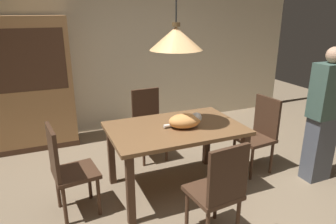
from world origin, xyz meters
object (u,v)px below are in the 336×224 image
Objects in this scene: cat_sleeping at (186,121)px; person_standing at (324,117)px; dining_table at (175,135)px; chair_near_front at (219,189)px; chair_far_back at (148,121)px; chair_left_side at (67,167)px; hutch_bookcase at (31,87)px; pendant_lamp at (176,38)px; chair_right_side at (259,131)px.

person_standing reaches higher than cat_sleeping.
dining_table is 1.51× the size of chair_near_front.
chair_left_side is at bearing -141.73° from chair_far_back.
dining_table is 0.76× the size of hutch_bookcase.
chair_left_side is 0.72× the size of pendant_lamp.
dining_table is 1.14m from chair_right_side.
chair_near_front is at bearing -62.57° from hutch_bookcase.
pendant_lamp is at bearing -52.61° from hutch_bookcase.
chair_near_front is (-1.12, -0.89, 0.00)m from chair_right_side.
dining_table is 3.54× the size of cat_sleeping.
person_standing is (0.51, -0.45, 0.27)m from chair_right_side.
chair_left_side reaches higher than cat_sleeping.
chair_right_side is 1.00× the size of chair_left_side.
dining_table is at bearing -89.10° from pendant_lamp.
person_standing is at bearing 15.07° from chair_near_front.
dining_table is 0.89m from chair_near_front.
chair_right_side is 0.73m from person_standing.
dining_table is 0.89m from chair_far_back.
dining_table is 0.21m from cat_sleeping.
dining_table is at bearing 0.47° from chair_left_side.
chair_far_back is 1.00× the size of chair_left_side.
chair_right_side is at bearing 138.68° from person_standing.
dining_table is 1.14m from chair_left_side.
chair_near_front is at bearing -89.51° from dining_table.
cat_sleeping is 2.41m from hutch_bookcase.
chair_far_back is 1.45m from pendant_lamp.
chair_left_side is at bearing -179.53° from pendant_lamp.
chair_near_front is at bearing -164.93° from person_standing.
cat_sleeping is (-1.04, -0.08, 0.32)m from chair_right_side.
pendant_lamp is 0.84× the size of person_standing.
chair_near_front is at bearing -37.43° from chair_left_side.
person_standing is (1.55, -0.37, -0.05)m from cat_sleeping.
pendant_lamp is (1.13, 0.01, 1.15)m from chair_left_side.
chair_near_front is at bearing -95.55° from cat_sleeping.
chair_left_side is 1.26m from cat_sleeping.
pendant_lamp is at bearing -179.62° from chair_right_side.
cat_sleeping is 0.30× the size of pendant_lamp.
chair_right_side is 3.14m from hutch_bookcase.
dining_table is at bearing -52.61° from hutch_bookcase.
chair_left_side is 1.61m from pendant_lamp.
hutch_bookcase reaches higher than dining_table.
chair_far_back is at bearing 38.27° from chair_left_side.
chair_right_side is at bearing 4.12° from cat_sleeping.
hutch_bookcase is at bearing 128.04° from cat_sleeping.
pendant_lamp reaches higher than chair_right_side.
cat_sleeping is 0.21× the size of hutch_bookcase.
chair_left_side is at bearing -81.67° from hutch_bookcase.
chair_far_back is at bearing -34.26° from hutch_bookcase.
chair_far_back is 1.76m from chair_near_front.
pendant_lamp is at bearing -89.82° from chair_far_back.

